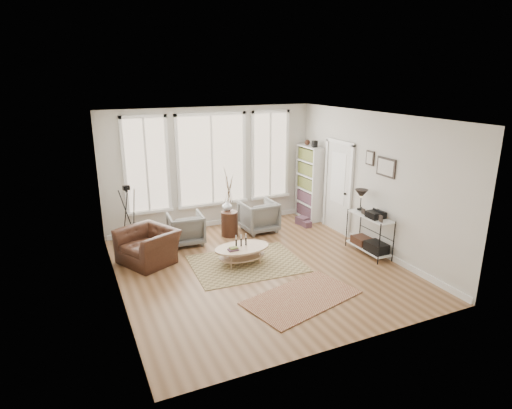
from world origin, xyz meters
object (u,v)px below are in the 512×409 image
bookcase (309,183)px  low_shelf (369,230)px  armchair_left (186,229)px  side_table (229,203)px  coffee_table (242,251)px  armchair_right (259,216)px  accent_chair (148,246)px

bookcase → low_shelf: 2.56m
armchair_left → side_table: bearing=-173.2°
low_shelf → coffee_table: (-2.61, 0.63, -0.24)m
bookcase → armchair_right: bookcase is taller
side_table → accent_chair: (-2.01, -0.72, -0.44)m
bookcase → coffee_table: bearing=-144.6°
coffee_table → bookcase: bearing=35.4°
armchair_right → side_table: size_ratio=0.50×
low_shelf → accent_chair: low_shelf is taller
coffee_table → side_table: side_table is taller
accent_chair → armchair_left: bearing=97.5°
side_table → accent_chair: bearing=-160.4°
low_shelf → armchair_left: size_ratio=1.73×
coffee_table → side_table: bearing=77.7°
low_shelf → side_table: (-2.27, 2.18, 0.27)m
bookcase → accent_chair: bearing=-166.3°
side_table → accent_chair: side_table is taller
low_shelf → coffee_table: low_shelf is taller
low_shelf → armchair_left: low_shelf is taller
side_table → accent_chair: size_ratio=1.54×
bookcase → accent_chair: (-4.34, -1.06, -0.61)m
bookcase → coffee_table: bookcase is taller
armchair_left → armchair_right: size_ratio=0.93×
coffee_table → accent_chair: size_ratio=1.07×
bookcase → accent_chair: bookcase is taller
armchair_left → armchair_right: armchair_right is taller
armchair_right → side_table: bearing=-2.4°
coffee_table → armchair_right: size_ratio=1.39×
coffee_table → accent_chair: (-1.67, 0.84, 0.07)m
side_table → bookcase: bearing=8.3°
coffee_table → armchair_right: 1.90m
armchair_left → accent_chair: armchair_left is taller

